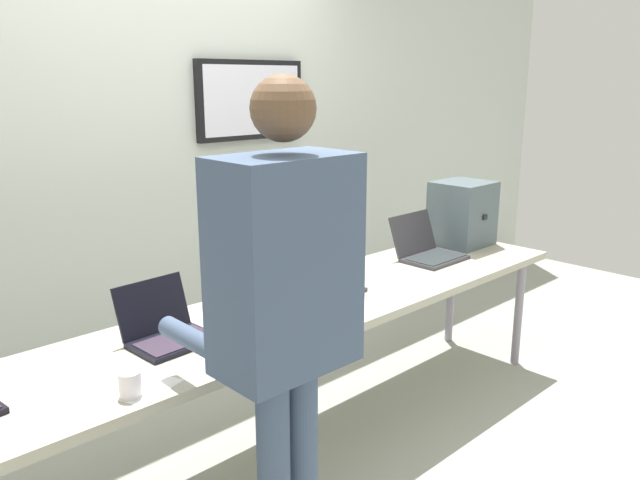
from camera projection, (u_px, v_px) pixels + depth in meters
The scene contains 10 objects.
ground at pixel (297, 451), 3.07m from camera, with size 8.00×8.00×0.04m, color #9A9E92.
back_wall at pixel (163, 162), 3.54m from camera, with size 8.00×0.11×2.56m.
workbench at pixel (296, 316), 2.89m from camera, with size 3.44×0.70×0.73m.
equipment_box at pixel (462, 213), 3.92m from camera, with size 0.33×0.32×0.40m.
laptop_station_1 at pixel (166, 328), 2.49m from camera, with size 0.32×0.31×0.23m.
laptop_station_2 at pixel (320, 281), 3.07m from camera, with size 0.34×0.29×0.23m.
laptop_station_3 at pixel (426, 249), 3.64m from camera, with size 0.36×0.33×0.25m.
person at pixel (284, 301), 1.96m from camera, with size 0.44×0.58×1.75m.
coffee_mug at pixel (130, 384), 2.06m from camera, with size 0.08×0.08×0.09m.
paper_sheet at pixel (130, 383), 2.15m from camera, with size 0.29×0.35×0.00m.
Camera 1 is at (-1.80, -2.03, 1.74)m, focal length 35.36 mm.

